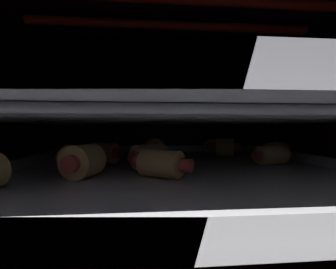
% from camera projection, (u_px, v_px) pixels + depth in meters
% --- Properties ---
extents(ground_plane, '(0.52, 0.53, 0.01)m').
position_uv_depth(ground_plane, '(176.00, 268.00, 0.31)').
color(ground_plane, black).
extents(oven_wall_back, '(0.52, 0.01, 0.34)m').
position_uv_depth(oven_wall_back, '(162.00, 129.00, 0.57)').
color(oven_wall_back, black).
rests_on(oven_wall_back, ground_plane).
extents(heating_element, '(0.39, 0.22, 0.01)m').
position_uv_depth(heating_element, '(176.00, 14.00, 0.30)').
color(heating_element, maroon).
extents(oven_rack_lower, '(0.47, 0.50, 0.01)m').
position_uv_depth(oven_rack_lower, '(176.00, 176.00, 0.31)').
color(oven_rack_lower, slate).
extents(baking_tray_lower, '(0.39, 0.42, 0.02)m').
position_uv_depth(baking_tray_lower, '(176.00, 169.00, 0.31)').
color(baking_tray_lower, silver).
rests_on(baking_tray_lower, oven_rack_lower).
extents(pig_in_blanket_lower_0, '(0.05, 0.04, 0.03)m').
position_uv_depth(pig_in_blanket_lower_0, '(225.00, 147.00, 0.43)').
color(pig_in_blanket_lower_0, tan).
rests_on(pig_in_blanket_lower_0, baking_tray_lower).
extents(pig_in_blanket_lower_1, '(0.06, 0.05, 0.03)m').
position_uv_depth(pig_in_blanket_lower_1, '(161.00, 164.00, 0.24)').
color(pig_in_blanket_lower_1, tan).
rests_on(pig_in_blanket_lower_1, baking_tray_lower).
extents(pig_in_blanket_lower_2, '(0.05, 0.04, 0.03)m').
position_uv_depth(pig_in_blanket_lower_2, '(76.00, 157.00, 0.29)').
color(pig_in_blanket_lower_2, tan).
rests_on(pig_in_blanket_lower_2, baking_tray_lower).
extents(pig_in_blanket_lower_3, '(0.04, 0.05, 0.03)m').
position_uv_depth(pig_in_blanket_lower_3, '(213.00, 146.00, 0.48)').
color(pig_in_blanket_lower_3, tan).
rests_on(pig_in_blanket_lower_3, baking_tray_lower).
extents(pig_in_blanket_lower_4, '(0.05, 0.04, 0.03)m').
position_uv_depth(pig_in_blanket_lower_4, '(276.00, 151.00, 0.37)').
color(pig_in_blanket_lower_4, tan).
rests_on(pig_in_blanket_lower_4, baking_tray_lower).
extents(pig_in_blanket_lower_5, '(0.05, 0.05, 0.03)m').
position_uv_depth(pig_in_blanket_lower_5, '(149.00, 156.00, 0.30)').
color(pig_in_blanket_lower_5, tan).
rests_on(pig_in_blanket_lower_5, baking_tray_lower).
extents(pig_in_blanket_lower_6, '(0.04, 0.05, 0.03)m').
position_uv_depth(pig_in_blanket_lower_6, '(151.00, 153.00, 0.36)').
color(pig_in_blanket_lower_6, tan).
rests_on(pig_in_blanket_lower_6, baking_tray_lower).
extents(pig_in_blanket_lower_7, '(0.05, 0.04, 0.03)m').
position_uv_depth(pig_in_blanket_lower_7, '(105.00, 153.00, 0.34)').
color(pig_in_blanket_lower_7, tan).
rests_on(pig_in_blanket_lower_7, baking_tray_lower).
extents(pig_in_blanket_lower_8, '(0.06, 0.04, 0.03)m').
position_uv_depth(pig_in_blanket_lower_8, '(272.00, 155.00, 0.33)').
color(pig_in_blanket_lower_8, tan).
rests_on(pig_in_blanket_lower_8, baking_tray_lower).
extents(pig_in_blanket_lower_9, '(0.04, 0.06, 0.03)m').
position_uv_depth(pig_in_blanket_lower_9, '(154.00, 147.00, 0.44)').
color(pig_in_blanket_lower_9, tan).
rests_on(pig_in_blanket_lower_9, baking_tray_lower).
extents(pig_in_blanket_lower_11, '(0.04, 0.05, 0.03)m').
position_uv_depth(pig_in_blanket_lower_11, '(83.00, 161.00, 0.24)').
color(pig_in_blanket_lower_11, tan).
rests_on(pig_in_blanket_lower_11, baking_tray_lower).
extents(oven_rack_upper, '(0.47, 0.50, 0.01)m').
position_uv_depth(oven_rack_upper, '(176.00, 118.00, 0.31)').
color(oven_rack_upper, slate).
extents(baking_tray_upper, '(0.39, 0.42, 0.02)m').
position_uv_depth(baking_tray_upper, '(176.00, 111.00, 0.31)').
color(baking_tray_upper, gray).
rests_on(baking_tray_upper, oven_rack_upper).
extents(pig_in_blanket_upper_0, '(0.04, 0.06, 0.03)m').
position_uv_depth(pig_in_blanket_upper_0, '(301.00, 94.00, 0.28)').
color(pig_in_blanket_upper_0, tan).
rests_on(pig_in_blanket_upper_0, baking_tray_upper).
extents(pig_in_blanket_upper_1, '(0.06, 0.04, 0.03)m').
position_uv_depth(pig_in_blanket_upper_1, '(234.00, 109.00, 0.47)').
color(pig_in_blanket_upper_1, tan).
rests_on(pig_in_blanket_upper_1, baking_tray_upper).
extents(pig_in_blanket_upper_2, '(0.04, 0.06, 0.03)m').
position_uv_depth(pig_in_blanket_upper_2, '(222.00, 95.00, 0.28)').
color(pig_in_blanket_upper_2, tan).
rests_on(pig_in_blanket_upper_2, baking_tray_upper).
extents(pig_in_blanket_upper_3, '(0.04, 0.04, 0.03)m').
position_uv_depth(pig_in_blanket_upper_3, '(108.00, 81.00, 0.19)').
color(pig_in_blanket_upper_3, tan).
rests_on(pig_in_blanket_upper_3, baking_tray_upper).
extents(pig_in_blanket_upper_4, '(0.03, 0.05, 0.03)m').
position_uv_depth(pig_in_blanket_upper_4, '(63.00, 102.00, 0.37)').
color(pig_in_blanket_upper_4, tan).
rests_on(pig_in_blanket_upper_4, baking_tray_upper).
extents(pig_in_blanket_upper_5, '(0.05, 0.04, 0.03)m').
position_uv_depth(pig_in_blanket_upper_5, '(105.00, 102.00, 0.37)').
color(pig_in_blanket_upper_5, tan).
rests_on(pig_in_blanket_upper_5, baking_tray_upper).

